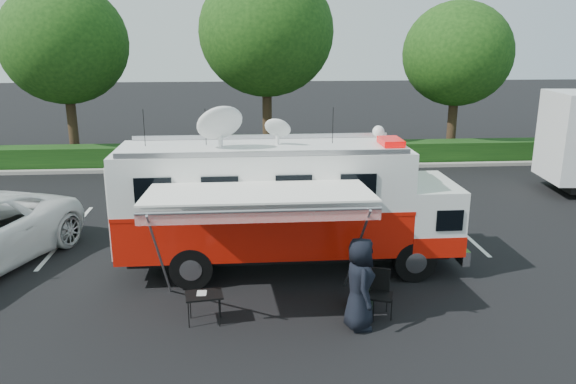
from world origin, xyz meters
name	(u,v)px	position (x,y,z in m)	size (l,w,h in m)	color
ground_plane	(290,267)	(0.00, 0.00, 0.00)	(120.00, 120.00, 0.00)	black
back_border	(292,53)	(1.14, 12.90, 5.00)	(60.00, 6.14, 8.87)	#9E998E
stall_lines	(266,229)	(-0.50, 3.00, 0.00)	(24.12, 5.50, 0.01)	silver
command_truck	(287,203)	(-0.07, 0.00, 1.75)	(8.53, 2.35, 4.10)	black
awning	(259,197)	(-0.84, -2.44, 2.63)	(4.66, 2.42, 2.82)	white
person	(358,327)	(1.17, -3.18, 0.00)	(0.95, 0.62, 1.95)	black
folding_table	(204,296)	(-2.01, -2.73, 0.60)	(0.83, 0.64, 0.65)	black
folding_chair	(380,288)	(1.72, -2.65, 0.61)	(0.62, 0.66, 1.02)	black
trash_bin	(362,289)	(1.44, -2.27, 0.41)	(0.54, 0.54, 0.81)	black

